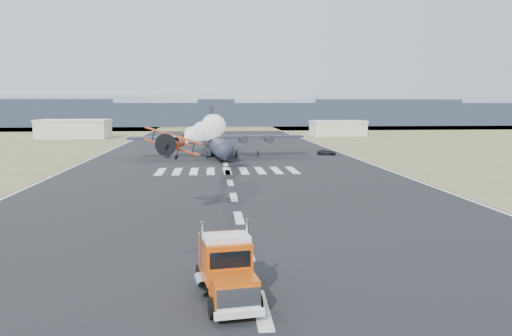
{
  "coord_description": "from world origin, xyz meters",
  "views": [
    {
      "loc": [
        -2.81,
        -39.75,
        11.89
      ],
      "look_at": [
        2.75,
        22.27,
        4.0
      ],
      "focal_mm": 35.0,
      "sensor_mm": 36.0,
      "label": 1
    }
  ],
  "objects": [
    {
      "name": "crew_c",
      "position": [
        -0.28,
        72.26,
        0.84
      ],
      "size": [
        1.07,
        1.16,
        1.67
      ],
      "primitive_type": "imported",
      "rotation": [
        0.0,
        0.0,
        0.89
      ],
      "color": "black",
      "rests_on": "ground"
    },
    {
      "name": "crew_b",
      "position": [
        -1.26,
        71.89,
        0.82
      ],
      "size": [
        0.65,
        0.89,
        1.65
      ],
      "primitive_type": "imported",
      "rotation": [
        0.0,
        0.0,
        4.92
      ],
      "color": "black",
      "rests_on": "ground"
    },
    {
      "name": "crew_d",
      "position": [
        7.8,
        73.78,
        0.81
      ],
      "size": [
        0.53,
        0.98,
        1.63
      ],
      "primitive_type": "imported",
      "rotation": [
        0.0,
        0.0,
        4.76
      ],
      "color": "black",
      "rests_on": "ground"
    },
    {
      "name": "crew_g",
      "position": [
        2.9,
        72.26,
        0.86
      ],
      "size": [
        0.62,
        0.71,
        1.72
      ],
      "primitive_type": "imported",
      "rotation": [
        0.0,
        0.0,
        4.89
      ],
      "color": "black",
      "rests_on": "ground"
    },
    {
      "name": "crew_a",
      "position": [
        -3.71,
        69.13,
        0.95
      ],
      "size": [
        0.83,
        0.76,
        1.89
      ],
      "primitive_type": "imported",
      "rotation": [
        0.0,
        0.0,
        0.32
      ],
      "color": "black",
      "rests_on": "ground"
    },
    {
      "name": "semi_truck",
      "position": [
        -1.98,
        -9.96,
        1.97
      ],
      "size": [
        3.99,
        9.11,
        4.01
      ],
      "rotation": [
        0.0,
        0.0,
        0.14
      ],
      "color": "black",
      "rests_on": "ground"
    },
    {
      "name": "ground",
      "position": [
        0.0,
        0.0,
        0.0
      ],
      "size": [
        500.0,
        500.0,
        0.0
      ],
      "primitive_type": "plane",
      "color": "black",
      "rests_on": "ground"
    },
    {
      "name": "runway_markings",
      "position": [
        0.0,
        60.0,
        0.01
      ],
      "size": [
        60.0,
        260.0,
        0.01
      ],
      "primitive_type": null,
      "color": "silver",
      "rests_on": "ground"
    },
    {
      "name": "support_vehicle",
      "position": [
        24.7,
        77.16,
        0.63
      ],
      "size": [
        5.02,
        3.99,
        1.27
      ],
      "primitive_type": "imported",
      "rotation": [
        0.0,
        0.0,
        1.09
      ],
      "color": "black",
      "rests_on": "ground"
    },
    {
      "name": "crew_e",
      "position": [
        -13.19,
        74.29,
        0.89
      ],
      "size": [
        1.02,
        0.92,
        1.77
      ],
      "primitive_type": "imported",
      "rotation": [
        0.0,
        0.0,
        5.71
      ],
      "color": "black",
      "rests_on": "ground"
    },
    {
      "name": "ridge_seg_e",
      "position": [
        65.0,
        260.0,
        7.5
      ],
      "size": [
        150.0,
        50.0,
        15.0
      ],
      "primitive_type": "cube",
      "color": "gray",
      "rests_on": "ground"
    },
    {
      "name": "ridge_seg_c",
      "position": [
        -65.0,
        260.0,
        8.5
      ],
      "size": [
        150.0,
        50.0,
        17.0
      ],
      "primitive_type": "cube",
      "color": "gray",
      "rests_on": "ground"
    },
    {
      "name": "hangar_left",
      "position": [
        -52.0,
        145.0,
        3.41
      ],
      "size": [
        24.5,
        14.5,
        6.7
      ],
      "color": "#B7B2A2",
      "rests_on": "ground"
    },
    {
      "name": "transport_aircraft",
      "position": [
        -1.69,
        77.25,
        3.0
      ],
      "size": [
        40.37,
        33.18,
        11.64
      ],
      "rotation": [
        0.0,
        0.0,
        0.1
      ],
      "color": "black",
      "rests_on": "ground"
    },
    {
      "name": "crew_h",
      "position": [
        2.68,
        71.28,
        0.9
      ],
      "size": [
        1.02,
        0.92,
        1.79
      ],
      "primitive_type": "imported",
      "rotation": [
        0.0,
        0.0,
        0.57
      ],
      "color": "black",
      "rests_on": "ground"
    },
    {
      "name": "smoke_trail",
      "position": [
        -3.38,
        41.22,
        8.14
      ],
      "size": [
        6.23,
        34.26,
        4.02
      ],
      "rotation": [
        0.0,
        0.0,
        -0.12
      ],
      "color": "white"
    },
    {
      "name": "hangar_right",
      "position": [
        46.0,
        150.0,
        3.01
      ],
      "size": [
        20.5,
        12.5,
        5.9
      ],
      "color": "#B7B2A2",
      "rests_on": "ground"
    },
    {
      "name": "aerobatic_biplane",
      "position": [
        -6.77,
        13.28,
        7.89
      ],
      "size": [
        6.25,
        5.79,
        3.25
      ],
      "rotation": [
        0.0,
        0.28,
        -0.12
      ],
      "color": "#A6250B"
    },
    {
      "name": "ridge_seg_d",
      "position": [
        0.0,
        260.0,
        6.5
      ],
      "size": [
        150.0,
        50.0,
        13.0
      ],
      "primitive_type": "cube",
      "color": "gray",
      "rests_on": "ground"
    },
    {
      "name": "crew_f",
      "position": [
        -12.5,
        74.15,
        0.87
      ],
      "size": [
        1.69,
        1.03,
        1.73
      ],
      "primitive_type": "imported",
      "rotation": [
        0.0,
        0.0,
        5.94
      ],
      "color": "black",
      "rests_on": "ground"
    },
    {
      "name": "ridge_seg_f",
      "position": [
        130.0,
        260.0,
        8.5
      ],
      "size": [
        150.0,
        50.0,
        17.0
      ],
      "primitive_type": "cube",
      "color": "gray",
      "rests_on": "ground"
    },
    {
      "name": "scrub_far",
      "position": [
        0.0,
        230.0,
        0.0
      ],
      "size": [
        500.0,
        80.0,
        0.0
      ],
      "primitive_type": "cube",
      "color": "olive",
      "rests_on": "ground"
    }
  ]
}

